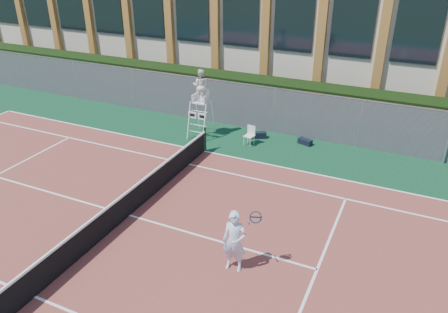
% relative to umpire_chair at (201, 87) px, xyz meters
% --- Properties ---
extents(ground, '(120.00, 120.00, 0.00)m').
position_rel_umpire_chair_xyz_m(ground, '(0.92, -7.04, -2.36)').
color(ground, '#233814').
extents(apron, '(36.00, 20.00, 0.01)m').
position_rel_umpire_chair_xyz_m(apron, '(0.92, -6.04, -2.35)').
color(apron, '#0B3221').
rests_on(apron, ground).
extents(tennis_court, '(23.77, 10.97, 0.02)m').
position_rel_umpire_chair_xyz_m(tennis_court, '(0.92, -7.04, -2.34)').
color(tennis_court, brown).
rests_on(tennis_court, apron).
extents(tennis_net, '(0.10, 11.30, 1.10)m').
position_rel_umpire_chair_xyz_m(tennis_net, '(0.92, -7.04, -1.82)').
color(tennis_net, black).
rests_on(tennis_net, ground).
extents(fence, '(40.00, 0.06, 2.20)m').
position_rel_umpire_chair_xyz_m(fence, '(0.92, 1.76, -1.26)').
color(fence, '#595E60').
rests_on(fence, ground).
extents(hedge, '(40.00, 1.40, 2.20)m').
position_rel_umpire_chair_xyz_m(hedge, '(0.92, 2.96, -1.26)').
color(hedge, black).
rests_on(hedge, ground).
extents(building, '(45.00, 10.60, 8.22)m').
position_rel_umpire_chair_xyz_m(building, '(0.92, 10.91, 1.79)').
color(building, beige).
rests_on(building, ground).
extents(umpire_chair, '(0.90, 1.38, 3.23)m').
position_rel_umpire_chair_xyz_m(umpire_chair, '(0.00, 0.00, 0.00)').
color(umpire_chair, white).
rests_on(umpire_chair, ground).
extents(plastic_chair, '(0.47, 0.47, 0.87)m').
position_rel_umpire_chair_xyz_m(plastic_chair, '(2.45, 0.03, -1.83)').
color(plastic_chair, silver).
rests_on(plastic_chair, apron).
extents(sports_bag_near, '(0.74, 0.57, 0.29)m').
position_rel_umpire_chair_xyz_m(sports_bag_near, '(2.57, 0.83, -2.20)').
color(sports_bag_near, black).
rests_on(sports_bag_near, apron).
extents(sports_bag_far, '(0.69, 0.46, 0.26)m').
position_rel_umpire_chair_xyz_m(sports_bag_far, '(4.72, 1.06, -2.22)').
color(sports_bag_far, black).
rests_on(sports_bag_far, apron).
extents(tennis_player, '(1.05, 0.72, 1.86)m').
position_rel_umpire_chair_xyz_m(tennis_player, '(5.18, -7.97, -1.39)').
color(tennis_player, silver).
rests_on(tennis_player, tennis_court).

